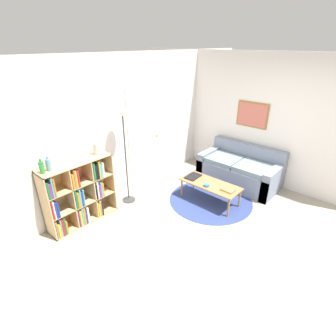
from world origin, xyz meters
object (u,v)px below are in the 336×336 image
object	(u,v)px
couch	(240,170)
vase_on_shelf	(96,149)
laptop	(193,176)
floor_lamp	(124,131)
bowl	(207,185)
coffee_table	(210,185)
bookshelf	(78,195)
bottle_left	(42,167)
bottle_middle	(49,165)

from	to	relation	value
couch	vase_on_shelf	xyz separation A→B (m)	(-2.57, 1.33, 0.89)
vase_on_shelf	laptop	bearing A→B (deg)	-29.97
floor_lamp	bowl	world-z (taller)	floor_lamp
coffee_table	bowl	size ratio (longest dim) A/B	10.56
bowl	bookshelf	bearing A→B (deg)	144.98
floor_lamp	bowl	distance (m)	1.76
bottle_left	floor_lamp	bearing A→B (deg)	-3.50
coffee_table	bottle_middle	world-z (taller)	bottle_middle
coffee_table	bottle_left	world-z (taller)	bottle_left
bottle_left	vase_on_shelf	bearing A→B (deg)	0.57
coffee_table	laptop	size ratio (longest dim) A/B	3.30
laptop	floor_lamp	bearing A→B (deg)	142.18
coffee_table	bottle_left	xyz separation A→B (m)	(-2.40, 1.26, 0.83)
couch	bowl	xyz separation A→B (m)	(-1.20, 0.06, 0.12)
bowl	bottle_left	size ratio (longest dim) A/B	0.48
vase_on_shelf	bookshelf	bearing A→B (deg)	179.76
floor_lamp	couch	world-z (taller)	floor_lamp
coffee_table	bowl	bearing A→B (deg)	-178.39
couch	coffee_table	xyz separation A→B (m)	(-1.07, 0.06, 0.06)
bowl	vase_on_shelf	distance (m)	2.02
bookshelf	bottle_left	size ratio (longest dim) A/B	5.28
floor_lamp	coffee_table	distance (m)	1.85
coffee_table	laptop	bearing A→B (deg)	89.87
bookshelf	couch	distance (m)	3.30
laptop	bookshelf	bearing A→B (deg)	155.97
bookshelf	bowl	xyz separation A→B (m)	(1.82, -1.27, -0.12)
floor_lamp	couch	bearing A→B (deg)	-30.84
bowl	vase_on_shelf	xyz separation A→B (m)	(-1.37, 1.27, 0.78)
laptop	bottle_left	world-z (taller)	bottle_left
coffee_table	bottle_middle	distance (m)	2.75
laptop	bottle_middle	size ratio (longest dim) A/B	1.52
floor_lamp	laptop	bearing A→B (deg)	-37.82
bottle_left	bottle_middle	xyz separation A→B (m)	(0.11, 0.01, 0.00)
coffee_table	vase_on_shelf	distance (m)	2.14
floor_lamp	vase_on_shelf	world-z (taller)	floor_lamp
couch	coffee_table	distance (m)	1.07
coffee_table	couch	bearing A→B (deg)	-3.17
couch	laptop	world-z (taller)	couch
bookshelf	bottle_left	world-z (taller)	bottle_left
floor_lamp	laptop	world-z (taller)	floor_lamp
floor_lamp	couch	size ratio (longest dim) A/B	1.07
floor_lamp	couch	distance (m)	2.64
laptop	bottle_left	xyz separation A→B (m)	(-2.40, 0.86, 0.78)
couch	vase_on_shelf	bearing A→B (deg)	152.72
bookshelf	bottle_middle	xyz separation A→B (m)	(-0.35, 0.00, 0.65)
laptop	bowl	xyz separation A→B (m)	(-0.13, -0.40, 0.01)
bowl	vase_on_shelf	world-z (taller)	vase_on_shelf
laptop	bottle_middle	bearing A→B (deg)	159.29
bookshelf	bottle_middle	size ratio (longest dim) A/B	5.21
bookshelf	laptop	world-z (taller)	bookshelf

